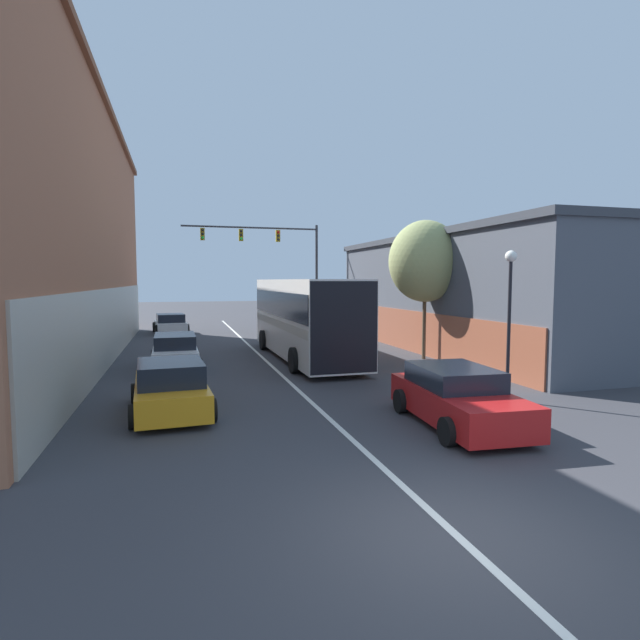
# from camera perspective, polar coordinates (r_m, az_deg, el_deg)

# --- Properties ---
(ground_plane) EXTENTS (160.00, 160.00, 0.00)m
(ground_plane) POSITION_cam_1_polar(r_m,az_deg,el_deg) (7.78, 15.34, -22.65)
(ground_plane) COLOR #38383D
(lane_center_line) EXTENTS (0.14, 44.36, 0.01)m
(lane_center_line) POSITION_cam_1_polar(r_m,az_deg,el_deg) (22.65, -6.39, -4.45)
(lane_center_line) COLOR silver
(lane_center_line) RESTS_ON ground_plane
(building_right_storefront) EXTENTS (8.12, 20.00, 5.83)m
(building_right_storefront) POSITION_cam_1_polar(r_m,az_deg,el_deg) (27.25, 17.63, 3.28)
(building_right_storefront) COLOR #4C515B
(building_right_storefront) RESTS_ON ground_plane
(bus) EXTENTS (2.96, 10.94, 3.58)m
(bus) POSITION_cam_1_polar(r_m,az_deg,el_deg) (22.46, -1.76, 0.64)
(bus) COLOR silver
(bus) RESTS_ON ground_plane
(hatchback_foreground) EXTENTS (2.33, 4.55, 1.41)m
(hatchback_foreground) POSITION_cam_1_polar(r_m,az_deg,el_deg) (12.81, 15.39, -8.52)
(hatchback_foreground) COLOR red
(hatchback_foreground) RESTS_ON ground_plane
(parked_car_left_near) EXTENTS (2.44, 4.03, 1.31)m
(parked_car_left_near) POSITION_cam_1_polar(r_m,az_deg,el_deg) (34.96, -16.72, -0.42)
(parked_car_left_near) COLOR silver
(parked_car_left_near) RESTS_ON ground_plane
(parked_car_left_mid) EXTENTS (2.25, 4.26, 1.41)m
(parked_car_left_mid) POSITION_cam_1_polar(r_m,az_deg,el_deg) (14.01, -16.70, -7.48)
(parked_car_left_mid) COLOR orange
(parked_car_left_mid) RESTS_ON ground_plane
(parked_car_left_far) EXTENTS (2.03, 4.70, 1.38)m
(parked_car_left_far) POSITION_cam_1_polar(r_m,az_deg,el_deg) (21.06, -16.23, -3.50)
(parked_car_left_far) COLOR silver
(parked_car_left_far) RESTS_ON ground_plane
(traffic_signal_gantry) EXTENTS (9.34, 0.36, 7.42)m
(traffic_signal_gantry) POSITION_cam_1_polar(r_m,az_deg,el_deg) (34.91, -5.16, 7.81)
(traffic_signal_gantry) COLOR #333338
(traffic_signal_gantry) RESTS_ON ground_plane
(street_lamp) EXTENTS (0.34, 0.34, 4.40)m
(street_lamp) POSITION_cam_1_polar(r_m,az_deg,el_deg) (15.53, 20.83, 1.06)
(street_lamp) COLOR black
(street_lamp) RESTS_ON ground_plane
(street_tree_near) EXTENTS (3.29, 2.96, 6.20)m
(street_tree_near) POSITION_cam_1_polar(r_m,az_deg,el_deg) (22.80, 11.93, 6.57)
(street_tree_near) COLOR brown
(street_tree_near) RESTS_ON ground_plane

